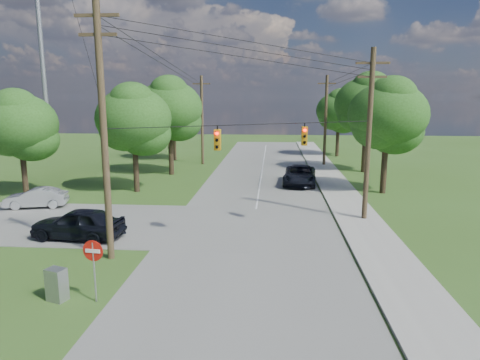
# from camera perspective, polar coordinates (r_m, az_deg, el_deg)

# --- Properties ---
(ground) EXTENTS (140.00, 140.00, 0.00)m
(ground) POSITION_cam_1_polar(r_m,az_deg,el_deg) (20.29, -4.75, -11.10)
(ground) COLOR #37591D
(ground) RESTS_ON ground
(main_road) EXTENTS (10.00, 100.00, 0.03)m
(main_road) POSITION_cam_1_polar(r_m,az_deg,el_deg) (24.77, 1.70, -6.89)
(main_road) COLOR gray
(main_road) RESTS_ON ground
(sidewalk_east) EXTENTS (2.60, 100.00, 0.12)m
(sidewalk_east) POSITION_cam_1_polar(r_m,az_deg,el_deg) (25.36, 17.11, -6.85)
(sidewalk_east) COLOR #ABA8A0
(sidewalk_east) RESTS_ON ground
(pole_sw) EXTENTS (2.00, 0.32, 12.00)m
(pole_sw) POSITION_cam_1_polar(r_m,az_deg,el_deg) (20.50, -17.74, 6.59)
(pole_sw) COLOR brown
(pole_sw) RESTS_ON ground
(pole_ne) EXTENTS (2.00, 0.32, 10.50)m
(pole_ne) POSITION_cam_1_polar(r_m,az_deg,el_deg) (27.27, 16.80, 6.00)
(pole_ne) COLOR brown
(pole_ne) RESTS_ON ground
(pole_north_e) EXTENTS (2.00, 0.32, 10.00)m
(pole_north_e) POSITION_cam_1_polar(r_m,az_deg,el_deg) (48.96, 11.33, 7.86)
(pole_north_e) COLOR brown
(pole_north_e) RESTS_ON ground
(pole_north_w) EXTENTS (2.00, 0.32, 10.00)m
(pole_north_w) POSITION_cam_1_polar(r_m,az_deg,el_deg) (49.29, -5.09, 8.05)
(pole_north_w) COLOR brown
(pole_north_w) RESTS_ON ground
(power_lines) EXTENTS (13.93, 29.62, 4.93)m
(power_lines) POSITION_cam_1_polar(r_m,az_deg,el_deg) (30.18, 1.44, 13.90)
(power_lines) COLOR black
(power_lines) RESTS_ON ground
(traffic_signals) EXTENTS (4.91, 3.27, 1.05)m
(traffic_signals) POSITION_cam_1_polar(r_m,az_deg,el_deg) (23.08, 3.09, 5.70)
(traffic_signals) COLOR #CA860B
(traffic_signals) RESTS_ON ground
(tree_w_near) EXTENTS (6.00, 6.00, 8.40)m
(tree_w_near) POSITION_cam_1_polar(r_m,az_deg,el_deg) (35.38, -13.99, 7.92)
(tree_w_near) COLOR #3E2D1F
(tree_w_near) RESTS_ON ground
(tree_w_mid) EXTENTS (6.40, 6.40, 9.22)m
(tree_w_mid) POSITION_cam_1_polar(r_m,az_deg,el_deg) (42.77, -9.36, 9.45)
(tree_w_mid) COLOR #3E2D1F
(tree_w_mid) RESTS_ON ground
(tree_w_far) EXTENTS (6.00, 6.00, 8.73)m
(tree_w_far) POSITION_cam_1_polar(r_m,az_deg,el_deg) (52.97, -8.90, 9.37)
(tree_w_far) COLOR #3E2D1F
(tree_w_far) RESTS_ON ground
(tree_e_near) EXTENTS (6.20, 6.20, 8.81)m
(tree_e_near) POSITION_cam_1_polar(r_m,az_deg,el_deg) (35.71, 19.07, 8.20)
(tree_e_near) COLOR #3E2D1F
(tree_e_near) RESTS_ON ground
(tree_e_mid) EXTENTS (6.60, 6.60, 9.64)m
(tree_e_mid) POSITION_cam_1_polar(r_m,az_deg,el_deg) (45.54, 16.58, 9.64)
(tree_e_mid) COLOR #3E2D1F
(tree_e_mid) RESTS_ON ground
(tree_e_far) EXTENTS (5.80, 5.80, 8.32)m
(tree_e_far) POSITION_cam_1_polar(r_m,az_deg,el_deg) (57.20, 13.03, 9.00)
(tree_e_far) COLOR #3E2D1F
(tree_e_far) RESTS_ON ground
(tree_cross_n) EXTENTS (5.60, 5.60, 7.91)m
(tree_cross_n) POSITION_cam_1_polar(r_m,az_deg,el_deg) (36.51, -27.31, 6.60)
(tree_cross_n) COLOR #3E2D1F
(tree_cross_n) RESTS_ON ground
(car_cross_dark) EXTENTS (5.16, 2.46, 1.70)m
(car_cross_dark) POSITION_cam_1_polar(r_m,az_deg,el_deg) (24.92, -20.78, -5.42)
(car_cross_dark) COLOR black
(car_cross_dark) RESTS_ON cross_road
(car_cross_silver) EXTENTS (4.37, 2.39, 1.37)m
(car_cross_silver) POSITION_cam_1_polar(r_m,az_deg,el_deg) (33.07, -25.54, -2.15)
(car_cross_silver) COLOR #A9ACB0
(car_cross_silver) RESTS_ON cross_road
(car_main_north) EXTENTS (3.27, 6.17, 1.65)m
(car_main_north) POSITION_cam_1_polar(r_m,az_deg,el_deg) (38.12, 7.97, 0.66)
(car_main_north) COLOR black
(car_main_north) RESTS_ON main_road
(control_cabinet) EXTENTS (0.83, 0.71, 1.27)m
(control_cabinet) POSITION_cam_1_polar(r_m,az_deg,el_deg) (18.06, -23.25, -12.69)
(control_cabinet) COLOR #939699
(control_cabinet) RESTS_ON ground
(do_not_enter_sign) EXTENTS (0.81, 0.14, 2.43)m
(do_not_enter_sign) POSITION_cam_1_polar(r_m,az_deg,el_deg) (17.01, -18.97, -9.74)
(do_not_enter_sign) COLOR #939699
(do_not_enter_sign) RESTS_ON ground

